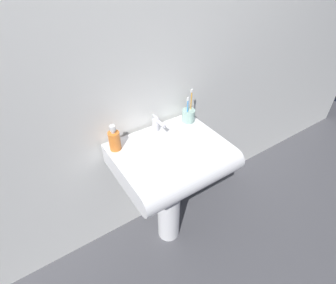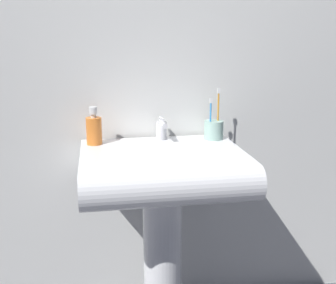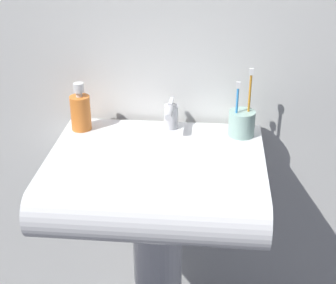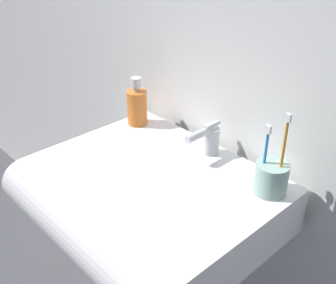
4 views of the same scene
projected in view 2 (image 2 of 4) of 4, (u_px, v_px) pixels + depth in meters
wall_back at (152, 52)px, 1.79m from camera, size 5.00×0.05×2.40m
sink_pedestal at (162, 263)px, 1.74m from camera, size 0.16×0.16×0.71m
sink_basin at (164, 171)px, 1.59m from camera, size 0.62×0.52×0.13m
faucet at (162, 129)px, 1.78m from camera, size 0.04×0.12×0.09m
toothbrush_cup at (214, 129)px, 1.80m from camera, size 0.08×0.08×0.22m
soap_bottle at (94, 130)px, 1.71m from camera, size 0.06×0.06×0.15m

